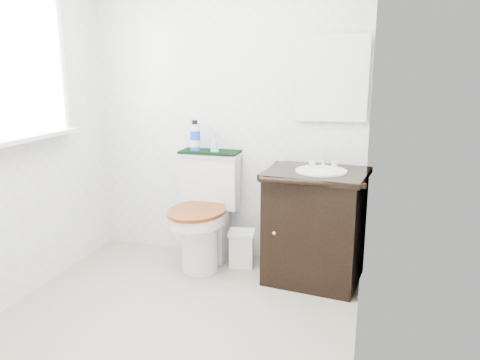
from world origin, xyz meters
The scene contains 12 objects.
floor centered at (0.00, 0.00, 0.00)m, with size 2.40×2.40×0.00m, color #A29982.
wall_back centered at (0.00, 1.20, 1.20)m, with size 2.40×2.40×0.00m, color silver.
wall_right centered at (1.10, 0.00, 1.20)m, with size 2.40×2.40×0.00m, color silver.
window centered at (-1.07, 0.25, 1.55)m, with size 0.02×0.70×0.90m, color white.
mirror centered at (0.82, 1.18, 1.45)m, with size 0.50×0.02×0.60m, color silver.
toilet centered at (-0.10, 0.96, 0.38)m, with size 0.48×0.65×0.87m.
vanity centered at (0.77, 0.90, 0.43)m, with size 0.76×0.67×0.92m.
trash_bin centered at (0.19, 0.98, 0.15)m, with size 0.22×0.19×0.29m.
towel centered at (-0.10, 1.09, 0.88)m, with size 0.47×0.22×0.02m, color black.
mouthwash_bottle centered at (-0.21, 1.07, 1.00)m, with size 0.08×0.08×0.24m.
cup centered at (-0.05, 1.07, 0.93)m, with size 0.07×0.07×0.08m, color #7FA5CF.
soap_bar centered at (0.70, 1.02, 0.83)m, with size 0.07×0.04×0.02m, color #176371.
Camera 1 is at (1.11, -2.34, 1.52)m, focal length 35.00 mm.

